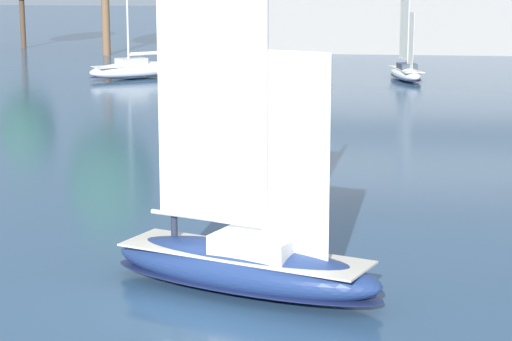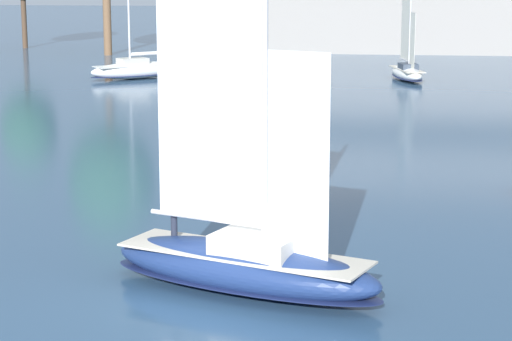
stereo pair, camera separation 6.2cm
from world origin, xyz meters
TOP-DOWN VIEW (x-y plane):
  - ground_plane at (0.00, 0.00)m, footprint 400.00×400.00m
  - sailboat_main at (0.01, -0.00)m, footprint 9.02×5.43m
  - sailboat_moored_near_marina at (6.28, 55.54)m, footprint 3.41×7.13m
  - sailboat_moored_mid_channel at (-16.21, 54.06)m, footprint 8.06×7.15m

SIDE VIEW (x-z plane):
  - ground_plane at x=0.00m, z-range 0.00..0.00m
  - sailboat_moored_mid_channel at x=-16.21m, z-range -5.02..6.60m
  - sailboat_moored_near_marina at x=6.28m, z-range -3.93..5.53m
  - sailboat_main at x=0.01m, z-range -5.03..6.97m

